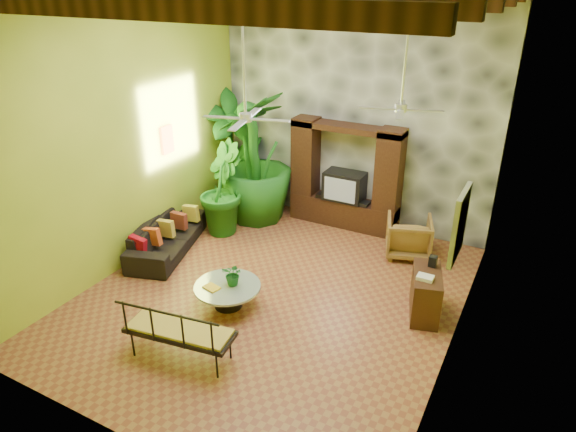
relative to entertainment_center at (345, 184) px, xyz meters
The scene contains 20 objects.
ground 3.28m from the entertainment_center, 90.00° to the right, with size 7.00×7.00×0.00m, color brown.
back_wall 1.58m from the entertainment_center, 90.00° to the left, with size 6.00×0.02×5.00m, color #8FA726.
left_wall 4.60m from the entertainment_center, 133.73° to the right, with size 0.02×7.00×5.00m, color #8FA726.
right_wall 4.60m from the entertainment_center, 46.27° to the right, with size 0.02×7.00×5.00m, color #8FA726.
stone_accent_wall 1.56m from the entertainment_center, 90.00° to the left, with size 5.98×0.10×4.98m, color #383C40.
entertainment_center is the anchor object (origin of this frame).
ceiling_fan_front 4.30m from the entertainment_center, 93.24° to the right, with size 1.28×1.28×1.86m.
ceiling_fan_back 3.50m from the entertainment_center, 50.43° to the right, with size 1.28×1.28×1.86m.
wall_art_mask 3.82m from the entertainment_center, 144.18° to the right, with size 0.06×0.32×0.55m, color gold.
wall_art_painting 4.95m from the entertainment_center, 51.61° to the right, with size 0.06×0.70×0.90m, color #26638C.
sofa 3.89m from the entertainment_center, 133.65° to the right, with size 2.22×0.87×0.65m, color black.
wicker_armchair 1.86m from the entertainment_center, 22.06° to the right, with size 0.84×0.87×0.79m, color olive.
tall_plant_a 2.70m from the entertainment_center, behind, with size 1.45×0.98×2.75m, color #175A18.
tall_plant_b 2.66m from the entertainment_center, 145.66° to the right, with size 1.08×0.87×1.96m, color #1A6019.
tall_plant_c 2.02m from the entertainment_center, 161.97° to the right, with size 1.61×1.61×2.87m, color #1C5D18.
coffee_table 3.89m from the entertainment_center, 97.66° to the right, with size 1.11×1.11×0.40m.
centerpiece_plant 3.76m from the entertainment_center, 96.61° to the right, with size 0.35×0.30×0.39m, color #16551B.
yellow_tray 4.08m from the entertainment_center, 99.81° to the right, with size 0.26×0.19×0.03m, color yellow.
iron_bench 5.28m from the entertainment_center, 94.23° to the right, with size 1.65×0.80×0.57m.
side_console 3.52m from the entertainment_center, 45.29° to the right, with size 0.43×0.96×0.77m, color #392312.
Camera 1 is at (3.73, -6.51, 5.07)m, focal length 32.00 mm.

